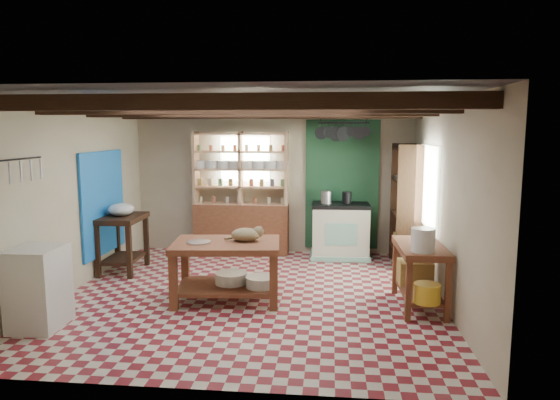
# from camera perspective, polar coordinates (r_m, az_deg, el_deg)

# --- Properties ---
(floor) EXTENTS (5.00, 5.00, 0.02)m
(floor) POSITION_cam_1_polar(r_m,az_deg,el_deg) (6.90, -3.27, -10.88)
(floor) COLOR maroon
(floor) RESTS_ON ground
(ceiling) EXTENTS (5.00, 5.00, 0.02)m
(ceiling) POSITION_cam_1_polar(r_m,az_deg,el_deg) (6.54, -3.46, 11.29)
(ceiling) COLOR #444449
(ceiling) RESTS_ON wall_back
(wall_back) EXTENTS (5.00, 0.04, 2.60)m
(wall_back) POSITION_cam_1_polar(r_m,az_deg,el_deg) (9.06, -0.84, 2.17)
(wall_back) COLOR #BBB096
(wall_back) RESTS_ON floor
(wall_front) EXTENTS (5.00, 0.04, 2.60)m
(wall_front) POSITION_cam_1_polar(r_m,az_deg,el_deg) (4.19, -8.84, -4.86)
(wall_front) COLOR #BBB096
(wall_front) RESTS_ON floor
(wall_left) EXTENTS (0.04, 5.00, 2.60)m
(wall_left) POSITION_cam_1_polar(r_m,az_deg,el_deg) (7.42, -22.80, 0.23)
(wall_left) COLOR #BBB096
(wall_left) RESTS_ON floor
(wall_right) EXTENTS (0.04, 5.00, 2.60)m
(wall_right) POSITION_cam_1_polar(r_m,az_deg,el_deg) (6.67, 18.35, -0.36)
(wall_right) COLOR #BBB096
(wall_right) RESTS_ON floor
(ceiling_beams) EXTENTS (5.00, 3.80, 0.15)m
(ceiling_beams) POSITION_cam_1_polar(r_m,az_deg,el_deg) (6.54, -3.45, 10.24)
(ceiling_beams) COLOR black
(ceiling_beams) RESTS_ON ceiling
(blue_wall_patch) EXTENTS (0.04, 1.40, 1.60)m
(blue_wall_patch) POSITION_cam_1_polar(r_m,az_deg,el_deg) (8.22, -19.55, -0.30)
(blue_wall_patch) COLOR blue
(blue_wall_patch) RESTS_ON wall_left
(green_wall_patch) EXTENTS (1.30, 0.04, 2.30)m
(green_wall_patch) POSITION_cam_1_polar(r_m,az_deg,el_deg) (8.97, 7.10, 1.73)
(green_wall_patch) COLOR #1C472A
(green_wall_patch) RESTS_ON wall_back
(window_back) EXTENTS (0.90, 0.02, 0.80)m
(window_back) POSITION_cam_1_polar(r_m,az_deg,el_deg) (9.08, -4.00, 4.70)
(window_back) COLOR silver
(window_back) RESTS_ON wall_back
(window_right) EXTENTS (0.02, 1.30, 1.20)m
(window_right) POSITION_cam_1_polar(r_m,az_deg,el_deg) (7.63, 16.63, 1.48)
(window_right) COLOR silver
(window_right) RESTS_ON wall_right
(utensil_rail) EXTENTS (0.06, 0.90, 0.28)m
(utensil_rail) POSITION_cam_1_polar(r_m,az_deg,el_deg) (6.32, -27.74, 3.06)
(utensil_rail) COLOR black
(utensil_rail) RESTS_ON wall_left
(pot_rack) EXTENTS (0.86, 0.12, 0.36)m
(pot_rack) POSITION_cam_1_polar(r_m,az_deg,el_deg) (8.50, 7.27, 7.66)
(pot_rack) COLOR black
(pot_rack) RESTS_ON ceiling
(shelving_unit) EXTENTS (1.70, 0.34, 2.20)m
(shelving_unit) POSITION_cam_1_polar(r_m,az_deg,el_deg) (8.97, -4.47, 0.81)
(shelving_unit) COLOR tan
(shelving_unit) RESTS_ON floor
(tall_rack) EXTENTS (0.40, 0.86, 2.00)m
(tall_rack) POSITION_cam_1_polar(r_m,az_deg,el_deg) (8.43, 14.18, -0.57)
(tall_rack) COLOR black
(tall_rack) RESTS_ON floor
(work_table) EXTENTS (1.46, 1.05, 0.78)m
(work_table) POSITION_cam_1_polar(r_m,az_deg,el_deg) (6.64, -6.10, -8.07)
(work_table) COLOR brown
(work_table) RESTS_ON floor
(stove) EXTENTS (0.99, 0.68, 0.96)m
(stove) POSITION_cam_1_polar(r_m,az_deg,el_deg) (8.77, 6.91, -3.50)
(stove) COLOR beige
(stove) RESTS_ON floor
(prep_table) EXTENTS (0.63, 0.90, 0.89)m
(prep_table) POSITION_cam_1_polar(r_m,az_deg,el_deg) (8.26, -17.52, -4.78)
(prep_table) COLOR black
(prep_table) RESTS_ON floor
(white_cabinet) EXTENTS (0.53, 0.63, 0.92)m
(white_cabinet) POSITION_cam_1_polar(r_m,az_deg,el_deg) (6.33, -25.88, -8.99)
(white_cabinet) COLOR silver
(white_cabinet) RESTS_ON floor
(right_counter) EXTENTS (0.59, 1.13, 0.80)m
(right_counter) POSITION_cam_1_polar(r_m,az_deg,el_deg) (6.59, 15.66, -8.36)
(right_counter) COLOR brown
(right_counter) RESTS_ON floor
(cat) EXTENTS (0.45, 0.38, 0.17)m
(cat) POSITION_cam_1_polar(r_m,az_deg,el_deg) (6.55, -3.94, -3.96)
(cat) COLOR #947C56
(cat) RESTS_ON work_table
(steel_tray) EXTENTS (0.34, 0.34, 0.02)m
(steel_tray) POSITION_cam_1_polar(r_m,az_deg,el_deg) (6.54, -9.26, -4.77)
(steel_tray) COLOR #AAABB2
(steel_tray) RESTS_ON work_table
(basin_large) EXTENTS (0.46, 0.46, 0.15)m
(basin_large) POSITION_cam_1_polar(r_m,az_deg,el_deg) (6.71, -5.62, -8.86)
(basin_large) COLOR silver
(basin_large) RESTS_ON work_table
(basin_small) EXTENTS (0.43, 0.43, 0.14)m
(basin_small) POSITION_cam_1_polar(r_m,az_deg,el_deg) (6.54, -2.21, -9.31)
(basin_small) COLOR silver
(basin_small) RESTS_ON work_table
(kettle_left) EXTENTS (0.19, 0.19, 0.22)m
(kettle_left) POSITION_cam_1_polar(r_m,az_deg,el_deg) (8.67, 5.32, 0.32)
(kettle_left) COLOR #AAABB2
(kettle_left) RESTS_ON stove
(kettle_right) EXTENTS (0.17, 0.17, 0.21)m
(kettle_right) POSITION_cam_1_polar(r_m,az_deg,el_deg) (8.68, 7.63, 0.26)
(kettle_right) COLOR black
(kettle_right) RESTS_ON stove
(enamel_bowl) EXTENTS (0.41, 0.41, 0.20)m
(enamel_bowl) POSITION_cam_1_polar(r_m,az_deg,el_deg) (8.16, -17.69, -1.03)
(enamel_bowl) COLOR silver
(enamel_bowl) RESTS_ON prep_table
(white_bucket) EXTENTS (0.29, 0.29, 0.28)m
(white_bucket) POSITION_cam_1_polar(r_m,az_deg,el_deg) (6.11, 16.03, -4.41)
(white_bucket) COLOR silver
(white_bucket) RESTS_ON right_counter
(wicker_basket) EXTENTS (0.44, 0.36, 0.30)m
(wicker_basket) POSITION_cam_1_polar(r_m,az_deg,el_deg) (6.88, 15.16, -7.96)
(wicker_basket) COLOR #A58442
(wicker_basket) RESTS_ON right_counter
(yellow_tub) EXTENTS (0.32, 0.32, 0.23)m
(yellow_tub) POSITION_cam_1_polar(r_m,az_deg,el_deg) (6.19, 16.45, -10.18)
(yellow_tub) COLOR gold
(yellow_tub) RESTS_ON right_counter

